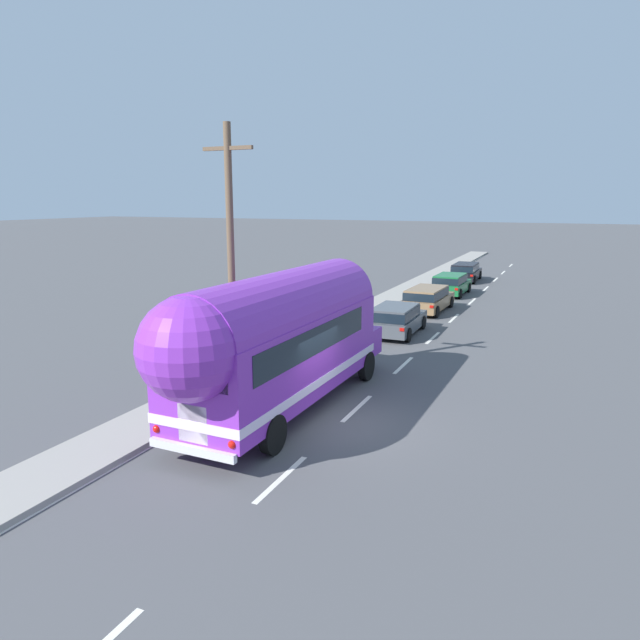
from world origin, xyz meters
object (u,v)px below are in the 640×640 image
Objects in this scene: car_fourth at (466,271)px; car_third at (451,283)px; car_lead at (396,318)px; painted_bus at (276,338)px; utility_pole at (231,253)px; car_second at (427,298)px.

car_third is at bearing -87.69° from car_fourth.
painted_bus is at bearing -90.98° from car_lead.
car_third is (0.01, 12.34, 0.00)m from car_lead.
car_third is at bearing 89.97° from car_lead.
utility_pole reaches higher than car_lead.
car_second is at bearing 89.37° from painted_bus.
car_fourth is at bearing 90.81° from car_lead.
painted_bus is at bearing -90.63° from car_second.
painted_bus is 2.47× the size of car_fourth.
painted_bus reaches higher than car_fourth.
car_fourth is (-0.27, 13.21, 0.00)m from car_second.
car_lead is at bearing -89.99° from car_second.
utility_pole is at bearing -108.04° from car_lead.
utility_pole is at bearing 142.81° from painted_bus.
car_second is 1.10× the size of car_third.
car_lead is 0.90× the size of car_second.
car_fourth is at bearing 92.31° from car_third.
painted_bus is 23.58m from car_third.
painted_bus is 2.59× the size of car_lead.
car_lead is at bearing 89.02° from painted_bus.
car_lead is (2.96, 9.09, -3.64)m from utility_pole.
utility_pole is 4.07m from painted_bus.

